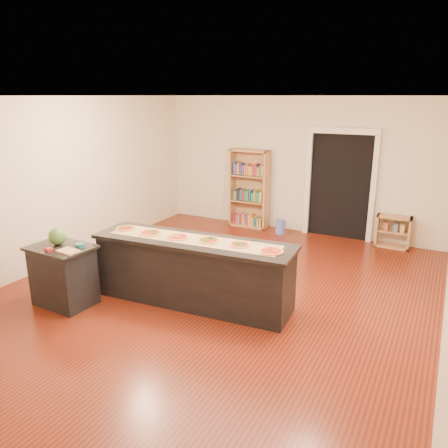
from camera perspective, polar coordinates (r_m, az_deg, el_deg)
The scene contains 18 objects.
room at distance 6.10m, azimuth -0.88°, elevation 3.13°, with size 6.00×7.00×2.80m.
doorway at distance 9.03m, azimuth 14.95°, elevation 5.68°, with size 1.40×0.09×2.21m.
kitchen_island at distance 6.09m, azimuth -4.01°, elevation -6.18°, with size 2.81×0.76×0.93m.
side_counter at distance 6.45m, azimuth -20.22°, elevation -6.29°, with size 0.85×0.62×0.84m.
bookshelf at distance 9.54m, azimuth 3.30°, elevation 4.61°, with size 0.85×0.30×1.70m, color tan.
low_shelf at distance 8.92m, azimuth 21.22°, elevation -0.93°, with size 0.62×0.27×0.62m, color tan.
waste_bin at distance 9.26m, azimuth 7.39°, elevation -0.33°, with size 0.21×0.21×0.30m, color #5F72D4.
kraft_paper at distance 5.94m, azimuth -4.02°, elevation -2.00°, with size 2.44×0.44×0.00m, color #A57A55.
watermelon at distance 6.36m, azimuth -20.94°, elevation -1.52°, with size 0.24×0.24×0.24m, color #144214.
cutting_board at distance 6.06m, azimuth -19.67°, elevation -3.36°, with size 0.29×0.20×0.02m, color tan.
package_red at distance 6.17m, azimuth -21.88°, elevation -3.12°, with size 0.11×0.08×0.04m, color maroon.
package_teal at distance 6.19m, azimuth -18.30°, elevation -2.66°, with size 0.12×0.12×0.05m, color #195966.
pizza_a at distance 6.52m, azimuth -12.74°, elevation -0.57°, with size 0.27×0.27×0.02m.
pizza_b at distance 6.25m, azimuth -9.59°, elevation -1.14°, with size 0.31×0.31×0.02m.
pizza_c at distance 6.01m, azimuth -6.06°, elevation -1.71°, with size 0.30×0.30×0.02m.
pizza_d at distance 5.85m, azimuth -1.99°, elevation -2.13°, with size 0.32×0.32×0.02m.
pizza_e at distance 5.68m, azimuth 2.08°, elevation -2.72°, with size 0.28×0.28×0.02m.
pizza_f at distance 5.48m, azimuth 6.21°, elevation -3.53°, with size 0.33×0.33×0.02m.
Camera 1 is at (2.85, -5.21, 2.81)m, focal length 35.00 mm.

